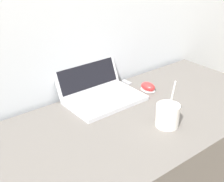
{
  "coord_description": "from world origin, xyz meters",
  "views": [
    {
      "loc": [
        -0.79,
        -0.51,
        1.39
      ],
      "look_at": [
        -0.02,
        0.46,
        0.78
      ],
      "focal_mm": 50.0,
      "sensor_mm": 36.0,
      "label": 1
    }
  ],
  "objects_px": {
    "computer_mouse": "(148,87)",
    "usb_stick": "(127,82)",
    "laptop": "(98,89)",
    "drink_cup": "(168,115)"
  },
  "relations": [
    {
      "from": "laptop",
      "to": "drink_cup",
      "type": "height_order",
      "value": "laptop"
    },
    {
      "from": "usb_stick",
      "to": "computer_mouse",
      "type": "bearing_deg",
      "value": -79.4
    },
    {
      "from": "computer_mouse",
      "to": "laptop",
      "type": "bearing_deg",
      "value": 159.65
    },
    {
      "from": "drink_cup",
      "to": "computer_mouse",
      "type": "bearing_deg",
      "value": 59.14
    },
    {
      "from": "laptop",
      "to": "drink_cup",
      "type": "xyz_separation_m",
      "value": [
        0.07,
        -0.37,
        0.0
      ]
    },
    {
      "from": "usb_stick",
      "to": "laptop",
      "type": "bearing_deg",
      "value": -168.64
    },
    {
      "from": "computer_mouse",
      "to": "usb_stick",
      "type": "relative_size",
      "value": 1.4
    },
    {
      "from": "computer_mouse",
      "to": "usb_stick",
      "type": "height_order",
      "value": "computer_mouse"
    },
    {
      "from": "laptop",
      "to": "drink_cup",
      "type": "relative_size",
      "value": 1.71
    },
    {
      "from": "drink_cup",
      "to": "computer_mouse",
      "type": "xyz_separation_m",
      "value": [
        0.17,
        0.28,
        -0.03
      ]
    }
  ]
}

